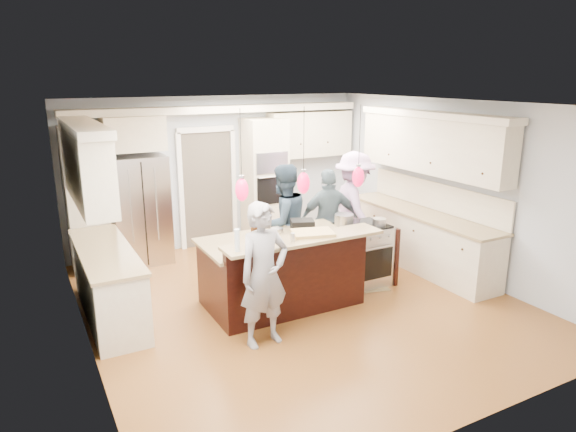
% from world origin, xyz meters
% --- Properties ---
extents(ground_plane, '(6.00, 6.00, 0.00)m').
position_xyz_m(ground_plane, '(0.00, 0.00, 0.00)').
color(ground_plane, olive).
rests_on(ground_plane, ground).
extents(room_shell, '(5.54, 6.04, 2.72)m').
position_xyz_m(room_shell, '(0.00, 0.00, 1.82)').
color(room_shell, '#B2BCC6').
rests_on(room_shell, ground).
extents(refrigerator, '(0.90, 0.70, 1.80)m').
position_xyz_m(refrigerator, '(-1.55, 2.64, 0.90)').
color(refrigerator, '#B7B7BC').
rests_on(refrigerator, ground).
extents(oven_column, '(0.72, 0.69, 2.30)m').
position_xyz_m(oven_column, '(0.75, 2.67, 1.15)').
color(oven_column, beige).
rests_on(oven_column, ground).
extents(back_upper_cabinets, '(5.30, 0.61, 2.54)m').
position_xyz_m(back_upper_cabinets, '(-0.75, 2.76, 1.67)').
color(back_upper_cabinets, beige).
rests_on(back_upper_cabinets, ground).
extents(right_counter_run, '(0.64, 3.10, 2.51)m').
position_xyz_m(right_counter_run, '(2.44, 0.30, 1.06)').
color(right_counter_run, beige).
rests_on(right_counter_run, ground).
extents(left_cabinets, '(0.64, 2.30, 2.51)m').
position_xyz_m(left_cabinets, '(-2.44, 0.80, 1.06)').
color(left_cabinets, beige).
rests_on(left_cabinets, ground).
extents(kitchen_island, '(2.10, 1.46, 1.12)m').
position_xyz_m(kitchen_island, '(-0.25, 0.07, 0.49)').
color(kitchen_island, black).
rests_on(kitchen_island, ground).
extents(island_range, '(0.82, 0.71, 0.92)m').
position_xyz_m(island_range, '(1.16, 0.15, 0.46)').
color(island_range, '#B7B7BC').
rests_on(island_range, ground).
extents(pendant_lights, '(1.75, 0.15, 1.03)m').
position_xyz_m(pendant_lights, '(-0.25, -0.51, 1.80)').
color(pendant_lights, black).
rests_on(pendant_lights, ground).
extents(person_bar_end, '(0.66, 0.47, 1.70)m').
position_xyz_m(person_bar_end, '(-0.92, -0.80, 0.85)').
color(person_bar_end, gray).
rests_on(person_bar_end, ground).
extents(person_far_left, '(0.97, 0.81, 1.79)m').
position_xyz_m(person_far_left, '(0.18, 0.85, 0.89)').
color(person_far_left, '#273A4C').
rests_on(person_far_left, ground).
extents(person_far_right, '(1.03, 0.62, 1.65)m').
position_xyz_m(person_far_right, '(1.00, 0.85, 0.83)').
color(person_far_right, slate).
rests_on(person_far_right, ground).
extents(person_range_side, '(0.93, 1.32, 1.85)m').
position_xyz_m(person_range_side, '(1.60, 1.02, 0.93)').
color(person_range_side, '#C197CB').
rests_on(person_range_side, ground).
extents(floor_rug, '(0.78, 0.98, 0.01)m').
position_xyz_m(floor_rug, '(1.18, 0.17, 0.01)').
color(floor_rug, '#948051').
rests_on(floor_rug, ground).
extents(water_bottle, '(0.08, 0.08, 0.26)m').
position_xyz_m(water_bottle, '(-1.17, -0.61, 1.25)').
color(water_bottle, silver).
rests_on(water_bottle, kitchen_island).
extents(beer_bottle_a, '(0.07, 0.07, 0.23)m').
position_xyz_m(beer_bottle_a, '(-0.93, -0.53, 1.23)').
color(beer_bottle_a, '#3F200B').
rests_on(beer_bottle_a, kitchen_island).
extents(beer_bottle_b, '(0.08, 0.08, 0.26)m').
position_xyz_m(beer_bottle_b, '(-0.90, -0.52, 1.25)').
color(beer_bottle_b, '#3F200B').
rests_on(beer_bottle_b, kitchen_island).
extents(beer_bottle_c, '(0.07, 0.07, 0.26)m').
position_xyz_m(beer_bottle_c, '(-0.84, -0.49, 1.25)').
color(beer_bottle_c, '#3F200B').
rests_on(beer_bottle_c, kitchen_island).
extents(drink_can, '(0.07, 0.07, 0.11)m').
position_xyz_m(drink_can, '(-0.45, -0.60, 1.17)').
color(drink_can, '#B7B7BC').
rests_on(drink_can, kitchen_island).
extents(cutting_board, '(0.59, 0.49, 0.04)m').
position_xyz_m(cutting_board, '(-0.09, -0.47, 1.14)').
color(cutting_board, tan).
rests_on(cutting_board, kitchen_island).
extents(pot_large, '(0.28, 0.28, 0.16)m').
position_xyz_m(pot_large, '(0.89, 0.27, 1.00)').
color(pot_large, '#B7B7BC').
rests_on(pot_large, island_range).
extents(pot_small, '(0.20, 0.20, 0.10)m').
position_xyz_m(pot_small, '(1.35, 0.02, 0.97)').
color(pot_small, '#B7B7BC').
rests_on(pot_small, island_range).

